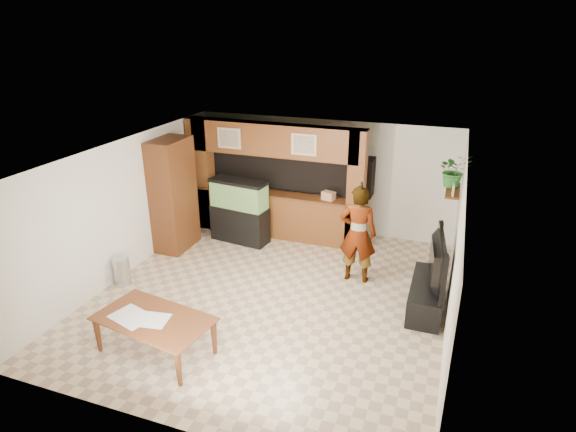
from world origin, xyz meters
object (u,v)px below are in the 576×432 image
at_px(aquarium, 240,212).
at_px(person, 358,234).
at_px(television, 431,260).
at_px(pantry_cabinet, 173,195).
at_px(dining_table, 154,337).

xyz_separation_m(aquarium, person, (2.82, -0.86, 0.25)).
relative_size(aquarium, television, 0.95).
relative_size(pantry_cabinet, person, 1.26).
relative_size(pantry_cabinet, television, 1.60).
bearing_deg(pantry_cabinet, aquarium, 32.27).
distance_m(pantry_cabinet, person, 4.01).
bearing_deg(aquarium, pantry_cabinet, -140.12).
relative_size(television, person, 0.79).
bearing_deg(pantry_cabinet, person, -1.70).
xyz_separation_m(pantry_cabinet, dining_table, (1.67, -3.32, -0.90)).
bearing_deg(dining_table, television, 44.50).
xyz_separation_m(person, dining_table, (-2.33, -3.20, -0.65)).
bearing_deg(dining_table, aquarium, 105.97).
bearing_deg(dining_table, pantry_cabinet, 125.72).
distance_m(pantry_cabinet, dining_table, 3.82).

